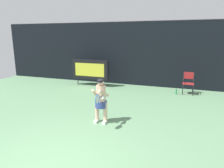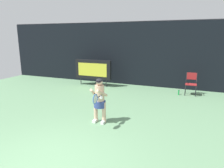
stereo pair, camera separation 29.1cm
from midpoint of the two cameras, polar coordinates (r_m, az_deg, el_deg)
The scene contains 6 objects.
backdrop_screen at distance 11.92m, azimuth 8.56°, elevation 8.20°, with size 18.00×0.12×3.66m.
scoreboard at distance 11.84m, azimuth -4.64°, elevation 4.06°, with size 2.20×0.21×1.50m.
umpire_chair at distance 10.75m, azimuth 21.98°, elevation 0.42°, with size 0.52×0.44×1.08m.
water_bottle at distance 10.59m, azimuth 18.88°, elevation -2.27°, with size 0.07×0.07×0.27m.
tennis_player at distance 6.71m, azimuth -2.27°, elevation -4.16°, with size 0.53×0.61×1.49m.
tennis_racket at distance 6.10m, azimuth -3.24°, elevation -4.16°, with size 0.03×0.60×0.31m.
Camera 2 is at (2.85, -3.01, 2.82)m, focal length 32.71 mm.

